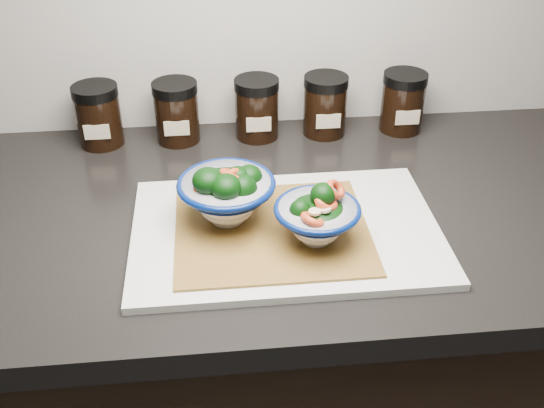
{
  "coord_description": "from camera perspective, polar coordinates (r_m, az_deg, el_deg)",
  "views": [
    {
      "loc": [
        -0.0,
        0.62,
        1.46
      ],
      "look_at": [
        0.07,
        1.37,
        0.96
      ],
      "focal_mm": 42.0,
      "sensor_mm": 36.0,
      "label": 1
    }
  ],
  "objects": [
    {
      "name": "countertop",
      "position": [
        1.01,
        -4.55,
        -1.38
      ],
      "size": [
        3.5,
        0.6,
        0.04
      ],
      "primitive_type": "cube",
      "color": "black",
      "rests_on": "cabinet"
    },
    {
      "name": "spice_jar_c",
      "position": [
        1.18,
        -1.37,
        8.58
      ],
      "size": [
        0.08,
        0.08,
        0.11
      ],
      "color": "black",
      "rests_on": "countertop"
    },
    {
      "name": "bamboo_mat",
      "position": [
        0.93,
        0.0,
        -2.37
      ],
      "size": [
        0.28,
        0.24,
        0.0
      ],
      "primitive_type": "cube",
      "color": "#AB8233",
      "rests_on": "cutting_board"
    },
    {
      "name": "cutting_board",
      "position": [
        0.94,
        1.26,
        -2.44
      ],
      "size": [
        0.45,
        0.3,
        0.01
      ],
      "primitive_type": "cube",
      "color": "silver",
      "rests_on": "countertop"
    },
    {
      "name": "cabinet",
      "position": [
        1.32,
        -3.65,
        -17.56
      ],
      "size": [
        3.43,
        0.58,
        0.86
      ],
      "primitive_type": "cube",
      "color": "black",
      "rests_on": "ground"
    },
    {
      "name": "bowl_right",
      "position": [
        0.89,
        4.08,
        -1.19
      ],
      "size": [
        0.12,
        0.12,
        0.1
      ],
      "rotation": [
        0.0,
        0.0,
        0.14
      ],
      "color": "white",
      "rests_on": "bamboo_mat"
    },
    {
      "name": "spice_jar_b",
      "position": [
        1.18,
        -8.55,
        8.18
      ],
      "size": [
        0.08,
        0.08,
        0.11
      ],
      "color": "black",
      "rests_on": "countertop"
    },
    {
      "name": "spice_jar_d",
      "position": [
        1.2,
        4.78,
        8.82
      ],
      "size": [
        0.08,
        0.08,
        0.11
      ],
      "color": "black",
      "rests_on": "countertop"
    },
    {
      "name": "spice_jar_a",
      "position": [
        1.2,
        -15.3,
        7.68
      ],
      "size": [
        0.08,
        0.08,
        0.11
      ],
      "color": "black",
      "rests_on": "countertop"
    },
    {
      "name": "spice_jar_e",
      "position": [
        1.23,
        11.64,
        8.97
      ],
      "size": [
        0.08,
        0.08,
        0.11
      ],
      "color": "black",
      "rests_on": "countertop"
    },
    {
      "name": "bowl_left",
      "position": [
        0.92,
        -4.02,
        0.97
      ],
      "size": [
        0.14,
        0.14,
        0.1
      ],
      "rotation": [
        0.0,
        0.0,
        0.24
      ],
      "color": "white",
      "rests_on": "bamboo_mat"
    }
  ]
}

